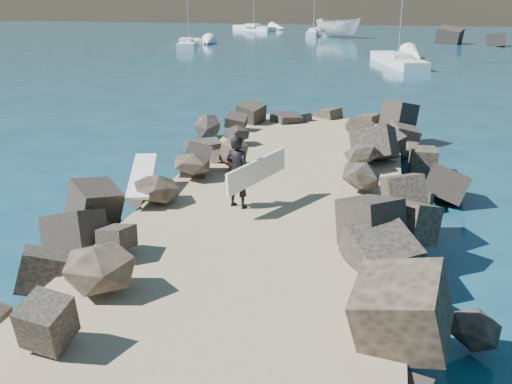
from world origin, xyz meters
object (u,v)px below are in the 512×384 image
surfboard_resting (142,180)px  boat_imported (338,28)px  sailboat_b (314,33)px  surfer_with_board (240,172)px

surfboard_resting → boat_imported: bearing=74.0°
surfboard_resting → sailboat_b: sailboat_b is taller
surfboard_resting → surfer_with_board: bearing=-19.9°
surfboard_resting → boat_imported: boat_imported is taller
surfboard_resting → sailboat_b: (-4.19, 63.17, -0.69)m
boat_imported → surfer_with_board: boat_imported is taller
surfboard_resting → sailboat_b: 63.31m
boat_imported → surfer_with_board: size_ratio=3.17×
surfer_with_board → sailboat_b: bearing=96.0°
surfboard_resting → boat_imported: (-0.89, 60.72, 0.16)m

